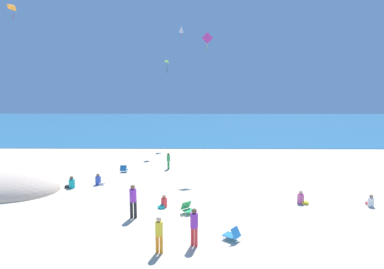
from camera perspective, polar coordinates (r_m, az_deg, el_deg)
ground_plane at (r=24.83m, az=0.10°, el=-6.89°), size 120.00×120.00×0.00m
ocean_water at (r=64.38m, az=0.46°, el=2.12°), size 120.00×60.00×0.05m
dune_mound at (r=23.27m, az=-31.50°, el=-9.05°), size 6.81×4.77×2.76m
beach_chair_far_right at (r=24.97m, az=-12.65°, el=-6.33°), size 0.54×0.69×0.60m
beach_chair_mid_beach at (r=16.38m, az=-0.88°, el=-13.56°), size 0.79×0.80×0.63m
beach_chair_near_camera at (r=13.78m, az=7.62°, el=-17.99°), size 0.84×0.81×0.61m
person_0 at (r=12.55m, az=-6.19°, el=-17.73°), size 0.36×0.36×1.50m
person_1 at (r=12.98m, az=0.41°, el=-16.47°), size 0.44×0.44×1.61m
person_2 at (r=22.00m, az=-21.68°, el=-8.55°), size 0.68×0.43×0.81m
person_3 at (r=15.87m, az=-10.98°, el=-11.75°), size 0.36×0.36×1.73m
person_4 at (r=22.19m, az=-17.08°, el=-8.24°), size 0.64×0.40×0.78m
person_5 at (r=20.02m, az=30.45°, el=-10.82°), size 0.36×0.57×0.69m
person_6 at (r=18.82m, az=19.80°, el=-11.24°), size 0.69×0.57×0.77m
person_7 at (r=17.30m, az=-5.33°, el=-12.59°), size 0.56×0.63×0.70m
person_8 at (r=25.40m, az=-4.43°, el=-4.74°), size 0.37×0.37×1.37m
kite_white at (r=39.81m, az=-2.03°, el=19.10°), size 0.62×0.84×1.47m
kite_magenta at (r=25.51m, az=2.90°, el=17.57°), size 0.91×0.11×1.40m
kite_lime at (r=33.10m, az=-4.63°, el=13.50°), size 0.53×0.67×1.38m
kite_orange at (r=28.16m, az=-30.45°, el=19.93°), size 0.97×0.91×1.18m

